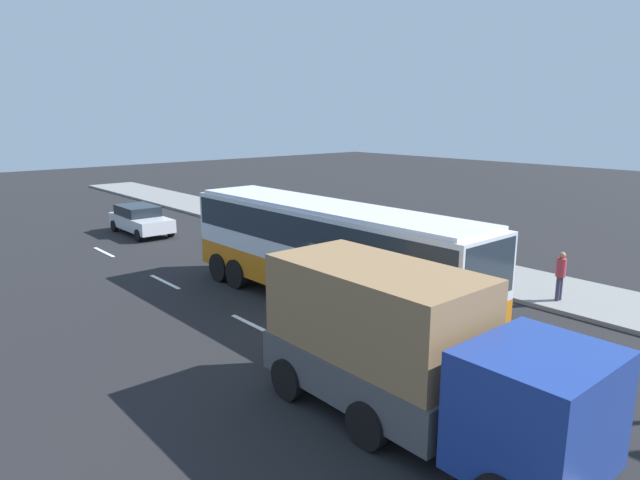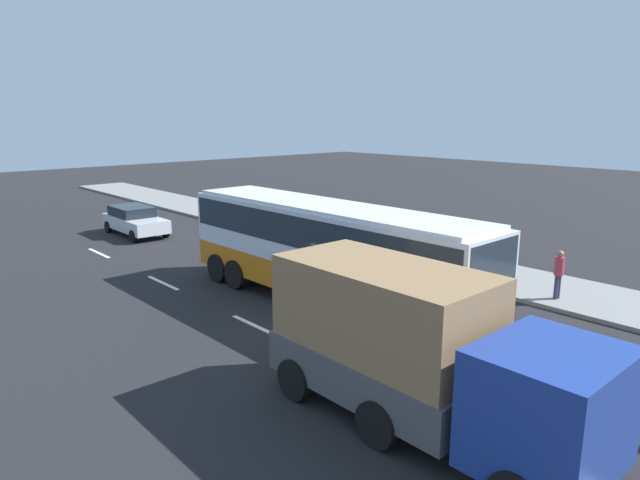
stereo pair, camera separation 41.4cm
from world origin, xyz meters
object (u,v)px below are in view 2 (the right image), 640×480
(cargo_truck, at_px, (418,348))
(car_silver_hatch, at_px, (135,220))
(coach_bus, at_px, (327,244))
(pedestrian_near_curb, at_px, (559,271))

(cargo_truck, distance_m, car_silver_hatch, 22.50)
(car_silver_hatch, bearing_deg, cargo_truck, -9.23)
(coach_bus, relative_size, pedestrian_near_curb, 7.19)
(coach_bus, xyz_separation_m, pedestrian_near_curb, (5.14, 6.07, -1.03))
(coach_bus, height_order, cargo_truck, coach_bus)
(cargo_truck, bearing_deg, car_silver_hatch, 170.48)
(coach_bus, distance_m, car_silver_hatch, 15.51)
(car_silver_hatch, bearing_deg, pedestrian_near_curb, 16.73)
(pedestrian_near_curb, bearing_deg, car_silver_hatch, 19.95)
(coach_bus, bearing_deg, car_silver_hatch, 178.88)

